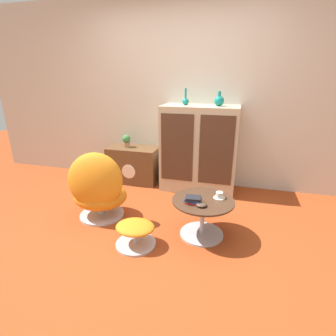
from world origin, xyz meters
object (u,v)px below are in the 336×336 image
egg_chair (98,189)px  teacup (219,196)px  ottoman (135,231)px  vase_inner_left (219,101)px  coffee_table (203,213)px  sideboard (199,149)px  bowl (201,205)px  book_stack (193,200)px  vase_leftmost (185,101)px  tv_console (134,164)px  potted_plant (126,140)px

egg_chair → teacup: egg_chair is taller
ottoman → vase_inner_left: size_ratio=2.12×
ottoman → coffee_table: bearing=29.7°
sideboard → ottoman: (-0.36, -1.50, -0.44)m
vase_inner_left → bowl: bearing=-89.8°
book_stack → bowl: 0.10m
coffee_table → bowl: size_ratio=6.10×
coffee_table → vase_leftmost: (-0.44, 1.16, 1.00)m
sideboard → vase_leftmost: vase_leftmost is taller
sideboard → tv_console: size_ratio=1.58×
coffee_table → potted_plant: (-1.34, 1.19, 0.39)m
vase_inner_left → egg_chair: bearing=-136.3°
tv_console → ottoman: (0.64, -1.53, -0.12)m
tv_console → bowl: (1.24, -1.33, 0.15)m
coffee_table → potted_plant: 1.84m
tv_console → egg_chair: (0.05, -1.16, 0.09)m
tv_console → coffee_table: (1.24, -1.19, -0.02)m
ottoman → book_stack: book_stack is taller
tv_console → book_stack: (1.15, -1.28, 0.16)m
teacup → book_stack: size_ratio=0.72×
sideboard → vase_leftmost: 0.68m
sideboard → book_stack: size_ratio=7.35×
potted_plant → teacup: bearing=-36.6°
ottoman → vase_leftmost: 1.87m
potted_plant → egg_chair: bearing=-82.5°
ottoman → vase_inner_left: vase_inner_left is taller
vase_leftmost → teacup: size_ratio=1.86×
potted_plant → coffee_table: bearing=-41.6°
potted_plant → teacup: potted_plant is taller
bowl → sideboard: bearing=100.4°
tv_console → vase_inner_left: vase_inner_left is taller
sideboard → egg_chair: size_ratio=1.46×
vase_leftmost → bowl: 1.61m
ottoman → tv_console: bearing=112.7°
tv_console → coffee_table: bearing=-43.9°
ottoman → vase_leftmost: vase_leftmost is taller
vase_leftmost → potted_plant: 1.08m
book_stack → potted_plant: bearing=134.4°
tv_console → ottoman: bearing=-67.3°
vase_inner_left → potted_plant: (-1.34, 0.03, -0.61)m
egg_chair → vase_leftmost: 1.62m
tv_console → ottoman: tv_console is taller
vase_inner_left → bowl: 1.55m
egg_chair → vase_inner_left: vase_inner_left is taller
egg_chair → vase_leftmost: size_ratio=3.78×
coffee_table → sideboard: bearing=101.5°
tv_console → potted_plant: (-0.10, 0.00, 0.37)m
tv_console → book_stack: 1.73m
egg_chair → vase_inner_left: bearing=43.7°
vase_leftmost → vase_inner_left: bearing=-0.0°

